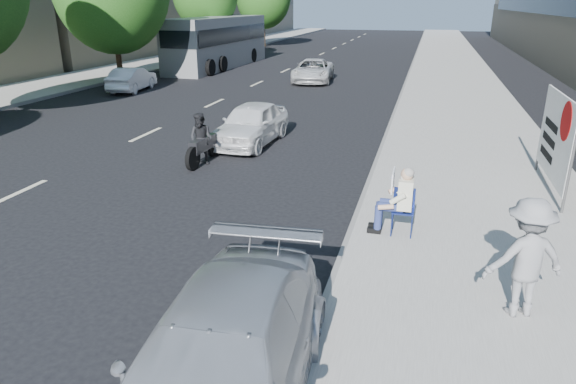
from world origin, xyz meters
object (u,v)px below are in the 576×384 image
(motorcycle, at_px, (202,141))
(bus, at_px, (219,42))
(parked_sedan, at_px, (220,367))
(protest_banner, at_px, (556,137))
(white_sedan_near, at_px, (251,124))
(white_sedan_mid, at_px, (132,79))
(white_sedan_far, at_px, (313,71))
(jogger, at_px, (526,258))
(seated_protester, at_px, (398,197))

(motorcycle, distance_m, bus, 22.93)
(parked_sedan, relative_size, bus, 0.38)
(protest_banner, relative_size, bus, 0.25)
(white_sedan_near, xyz_separation_m, motorcycle, (-0.61, -2.40, -0.01))
(white_sedan_mid, xyz_separation_m, motorcycle, (8.56, -10.62, 0.05))
(white_sedan_near, distance_m, white_sedan_far, 13.74)
(parked_sedan, xyz_separation_m, white_sedan_near, (-3.44, 11.01, -0.02))
(protest_banner, bearing_deg, white_sedan_mid, 147.97)
(white_sedan_far, distance_m, motorcycle, 16.11)
(protest_banner, bearing_deg, jogger, -104.01)
(seated_protester, bearing_deg, bus, 118.87)
(motorcycle, bearing_deg, white_sedan_far, 95.28)
(jogger, bearing_deg, white_sedan_near, -70.17)
(jogger, distance_m, white_sedan_mid, 22.92)
(white_sedan_near, bearing_deg, white_sedan_mid, 140.96)
(jogger, relative_size, white_sedan_near, 0.45)
(bus, bearing_deg, white_sedan_mid, -90.31)
(white_sedan_far, bearing_deg, jogger, -76.18)
(protest_banner, height_order, white_sedan_near, protest_banner)
(protest_banner, relative_size, white_sedan_mid, 0.86)
(protest_banner, bearing_deg, motorcycle, 178.55)
(jogger, height_order, bus, bus)
(white_sedan_near, bearing_deg, seated_protester, -47.69)
(protest_banner, xyz_separation_m, bus, (-17.00, 21.60, 0.23))
(white_sedan_far, relative_size, bus, 0.37)
(parked_sedan, relative_size, white_sedan_far, 1.03)
(white_sedan_far, bearing_deg, motorcycle, -94.23)
(seated_protester, xyz_separation_m, motorcycle, (-5.54, 3.58, -0.24))
(protest_banner, xyz_separation_m, white_sedan_mid, (-17.33, 10.84, -0.81))
(seated_protester, height_order, white_sedan_far, seated_protester)
(parked_sedan, xyz_separation_m, bus, (-12.27, 29.98, 0.97))
(seated_protester, bearing_deg, white_sedan_near, 129.48)
(parked_sedan, bearing_deg, seated_protester, 69.28)
(white_sedan_near, distance_m, motorcycle, 2.48)
(parked_sedan, bearing_deg, white_sedan_far, 96.03)
(motorcycle, bearing_deg, white_sedan_near, 79.58)
(white_sedan_mid, height_order, white_sedan_far, white_sedan_far)
(white_sedan_near, distance_m, bus, 20.95)
(white_sedan_mid, xyz_separation_m, white_sedan_far, (8.14, 5.48, 0.03))
(parked_sedan, distance_m, white_sedan_mid, 22.99)
(parked_sedan, bearing_deg, motorcycle, 110.98)
(seated_protester, bearing_deg, jogger, -51.05)
(white_sedan_mid, bearing_deg, white_sedan_near, 130.55)
(white_sedan_far, distance_m, bus, 9.48)
(white_sedan_mid, distance_m, bus, 10.81)
(white_sedan_near, relative_size, motorcycle, 1.85)
(seated_protester, distance_m, bus, 28.51)
(white_sedan_near, xyz_separation_m, white_sedan_mid, (-9.17, 8.22, -0.06))
(parked_sedan, height_order, bus, bus)
(seated_protester, xyz_separation_m, bus, (-13.76, 24.95, 0.76))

